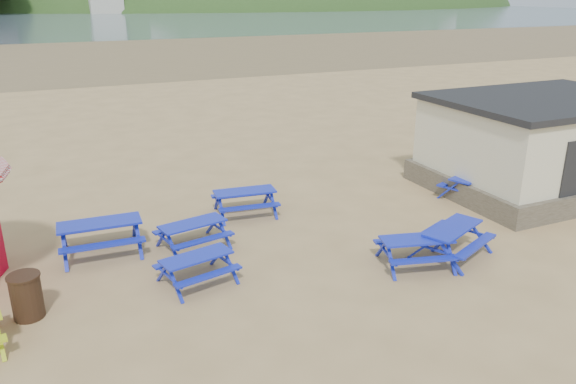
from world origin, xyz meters
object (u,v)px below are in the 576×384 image
litter_bin (26,296)px  amenity_block (543,143)px  picnic_table_blue_b (245,202)px  picnic_table_blue_a (101,237)px

litter_bin → amenity_block: size_ratio=0.13×
litter_bin → amenity_block: (16.33, 1.79, 1.07)m
picnic_table_blue_b → litter_bin: litter_bin is taller
picnic_table_blue_a → picnic_table_blue_b: size_ratio=1.07×
picnic_table_blue_b → litter_bin: size_ratio=2.04×
litter_bin → amenity_block: bearing=6.3°
picnic_table_blue_b → litter_bin: (-6.12, -3.54, 0.11)m
picnic_table_blue_b → amenity_block: amenity_block is taller
amenity_block → picnic_table_blue_a: bearing=177.0°
picnic_table_blue_b → litter_bin: bearing=-143.2°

